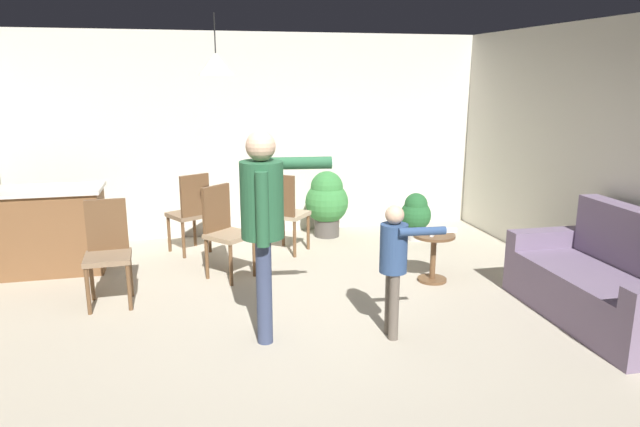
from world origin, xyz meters
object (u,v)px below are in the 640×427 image
(couch_floral, at_px, (606,285))
(side_table_by_couch, at_px, (433,252))
(person_child, at_px, (395,256))
(dining_chair_near_wall, at_px, (225,228))
(dining_chair_spare, at_px, (191,210))
(potted_plant_corner, at_px, (327,201))
(spare_remote_on_table, at_px, (433,234))
(kitchen_counter, at_px, (46,230))
(dining_chair_by_counter, at_px, (285,210))
(potted_plant_by_wall, at_px, (416,214))
(person_adult, at_px, (264,213))
(dining_chair_centre_back, at_px, (108,248))

(couch_floral, relative_size, side_table_by_couch, 3.50)
(couch_floral, height_order, person_child, person_child)
(person_child, relative_size, dining_chair_near_wall, 1.13)
(dining_chair_spare, relative_size, potted_plant_corner, 1.11)
(dining_chair_near_wall, height_order, spare_remote_on_table, dining_chair_near_wall)
(kitchen_counter, height_order, dining_chair_near_wall, dining_chair_near_wall)
(person_child, distance_m, dining_chair_by_counter, 2.55)
(side_table_by_couch, height_order, dining_chair_spare, dining_chair_spare)
(kitchen_counter, height_order, dining_chair_spare, dining_chair_spare)
(person_child, bearing_deg, kitchen_counter, -123.46)
(dining_chair_spare, xyz_separation_m, potted_plant_by_wall, (2.92, -0.06, -0.20))
(side_table_by_couch, height_order, potted_plant_corner, potted_plant_corner)
(dining_chair_by_counter, bearing_deg, person_adult, -64.59)
(spare_remote_on_table, bearing_deg, side_table_by_couch, 50.43)
(person_adult, bearing_deg, dining_chair_near_wall, -165.21)
(side_table_by_couch, xyz_separation_m, dining_chair_centre_back, (-3.28, 0.17, 0.22))
(person_adult, xyz_separation_m, dining_chair_spare, (-0.56, 2.54, -0.53))
(person_adult, distance_m, potted_plant_corner, 3.22)
(potted_plant_by_wall, bearing_deg, kitchen_counter, -176.73)
(potted_plant_corner, xyz_separation_m, potted_plant_by_wall, (1.11, -0.43, -0.15))
(kitchen_counter, distance_m, dining_chair_near_wall, 2.01)
(person_adult, bearing_deg, potted_plant_by_wall, 143.46)
(side_table_by_couch, height_order, potted_plant_by_wall, potted_plant_by_wall)
(kitchen_counter, relative_size, side_table_by_couch, 2.42)
(dining_chair_centre_back, height_order, dining_chair_spare, same)
(dining_chair_by_counter, relative_size, spare_remote_on_table, 7.69)
(person_adult, xyz_separation_m, spare_remote_on_table, (1.88, 0.89, -0.54))
(side_table_by_couch, xyz_separation_m, potted_plant_corner, (-0.67, 1.97, 0.17))
(dining_chair_near_wall, height_order, potted_plant_corner, dining_chair_near_wall)
(couch_floral, relative_size, dining_chair_spare, 1.82)
(person_adult, distance_m, dining_chair_near_wall, 1.70)
(dining_chair_by_counter, xyz_separation_m, dining_chair_near_wall, (-0.78, -0.68, 0.00))
(dining_chair_by_counter, height_order, potted_plant_by_wall, dining_chair_by_counter)
(dining_chair_by_counter, height_order, dining_chair_spare, same)
(dining_chair_by_counter, distance_m, spare_remote_on_table, 1.91)
(person_adult, relative_size, potted_plant_corner, 1.93)
(person_adult, bearing_deg, dining_chair_by_counter, 173.10)
(person_adult, xyz_separation_m, person_child, (1.04, -0.22, -0.37))
(couch_floral, distance_m, person_child, 2.00)
(dining_chair_near_wall, bearing_deg, couch_floral, 108.17)
(person_child, distance_m, dining_chair_spare, 3.19)
(potted_plant_by_wall, xyz_separation_m, spare_remote_on_table, (-0.48, -1.58, 0.19))
(spare_remote_on_table, bearing_deg, potted_plant_by_wall, 73.29)
(person_adult, bearing_deg, dining_chair_spare, -160.56)
(dining_chair_by_counter, relative_size, dining_chair_centre_back, 1.00)
(dining_chair_centre_back, bearing_deg, person_adult, 138.03)
(dining_chair_centre_back, height_order, potted_plant_by_wall, dining_chair_centre_back)
(dining_chair_by_counter, bearing_deg, kitchen_counter, -139.29)
(potted_plant_corner, relative_size, potted_plant_by_wall, 1.42)
(couch_floral, height_order, potted_plant_corner, couch_floral)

